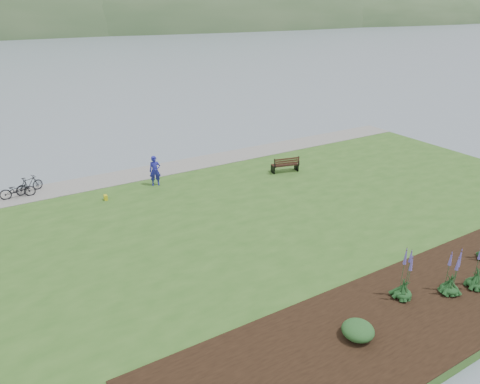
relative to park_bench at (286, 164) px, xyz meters
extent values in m
plane|color=slate|center=(-4.46, -2.74, -0.89)|extent=(600.00, 600.00, 0.00)
cube|color=#325E21|center=(-4.46, -4.74, -0.69)|extent=(34.00, 20.00, 0.40)
cube|color=gray|center=(-4.46, 4.16, -0.48)|extent=(34.00, 2.20, 0.03)
cube|color=black|center=(-1.46, -12.54, -0.47)|extent=(24.00, 4.40, 0.04)
cube|color=black|center=(0.02, 0.10, -0.05)|extent=(1.67, 0.90, 0.05)
cube|color=black|center=(-0.04, -0.19, 0.25)|extent=(1.58, 0.50, 0.50)
cube|color=black|center=(-0.73, 0.27, -0.27)|extent=(0.18, 0.55, 0.44)
cube|color=black|center=(0.78, -0.07, -0.27)|extent=(0.18, 0.55, 0.44)
imported|color=#21219A|center=(-7.44, 2.05, 0.50)|extent=(0.84, 0.69, 1.99)
imported|color=black|center=(-14.26, 4.04, -0.04)|extent=(0.71, 1.76, 0.90)
imported|color=black|center=(-13.64, 4.46, -0.03)|extent=(1.08, 1.58, 0.93)
cube|color=gold|center=(-10.40, 1.46, -0.36)|extent=(0.17, 0.26, 0.27)
ellipsoid|color=#153B1B|center=(-2.13, -12.55, -0.30)|extent=(0.62, 0.62, 0.31)
cone|color=#5346A4|center=(-2.13, -12.55, 0.60)|extent=(0.32, 0.32, 1.48)
ellipsoid|color=#153B1B|center=(-3.75, -11.90, -0.30)|extent=(0.62, 0.62, 0.31)
cone|color=#5346A4|center=(-3.75, -11.90, 0.87)|extent=(0.32, 0.32, 2.03)
ellipsoid|color=#153B1B|center=(-1.04, -12.81, -0.30)|extent=(0.62, 0.62, 0.31)
ellipsoid|color=#1E4C21|center=(-6.46, -12.52, -0.21)|extent=(0.98, 0.98, 0.49)
camera|label=1|loc=(-14.66, -19.41, 8.74)|focal=32.00mm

